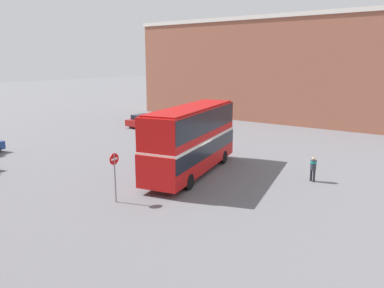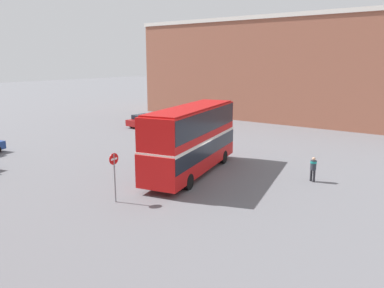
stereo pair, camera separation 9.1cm
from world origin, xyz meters
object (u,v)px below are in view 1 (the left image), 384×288
Objects in this scene: parked_car_kerb_near at (143,120)px; no_entry_sign at (115,170)px; double_decker_bus at (192,136)px; pedestrian_foreground at (313,167)px.

no_entry_sign is (-19.07, -15.48, 1.15)m from parked_car_kerb_near.
double_decker_bus is 20.02m from parked_car_kerb_near.
double_decker_bus is 6.98m from no_entry_sign.
pedestrian_foreground is at bearing -79.12° from double_decker_bus.
parked_car_kerb_near is (12.14, 15.81, -1.94)m from double_decker_bus.
double_decker_bus is 2.55× the size of parked_car_kerb_near.
pedestrian_foreground is 24.99m from parked_car_kerb_near.
no_entry_sign reaches higher than parked_car_kerb_near.
pedestrian_foreground is 0.59× the size of no_entry_sign.
no_entry_sign is (-10.04, 7.83, 0.89)m from pedestrian_foreground.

